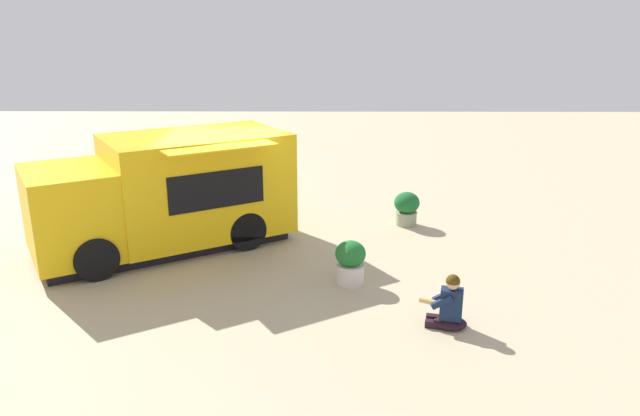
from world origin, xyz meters
name	(u,v)px	position (x,y,z in m)	size (l,w,h in m)	color
ground_plane	(228,237)	(0.00, 0.00, 0.00)	(40.00, 40.00, 0.00)	#BCAD89
food_truck	(168,195)	(0.56, -1.10, 1.13)	(4.57, 5.56, 2.36)	yellow
person_customer	(449,306)	(4.07, 4.10, 0.34)	(0.55, 0.79, 0.88)	black
planter_flowering_near	(350,262)	(2.45, 2.63, 0.42)	(0.56, 0.56, 0.82)	silver
planter_flowering_far	(407,207)	(-0.90, 4.09, 0.43)	(0.59, 0.59, 0.80)	gray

